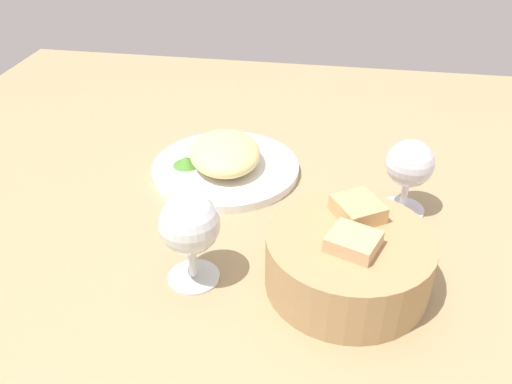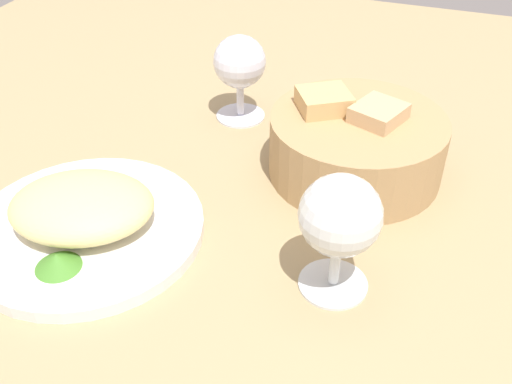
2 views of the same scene
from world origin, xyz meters
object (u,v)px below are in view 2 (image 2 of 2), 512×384
(bread_basket, at_px, (355,144))
(wine_glass_near, at_px, (340,220))
(plate, at_px, (87,229))
(wine_glass_far, at_px, (240,66))

(bread_basket, bearing_deg, wine_glass_near, -83.20)
(plate, bearing_deg, wine_glass_near, 3.26)
(bread_basket, relative_size, wine_glass_far, 1.75)
(bread_basket, distance_m, wine_glass_near, 0.19)
(bread_basket, distance_m, wine_glass_far, 0.19)
(bread_basket, bearing_deg, wine_glass_far, 155.64)
(plate, distance_m, wine_glass_far, 0.29)
(plate, distance_m, wine_glass_near, 0.27)
(wine_glass_near, bearing_deg, wine_glass_far, 126.07)
(plate, relative_size, wine_glass_far, 2.10)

